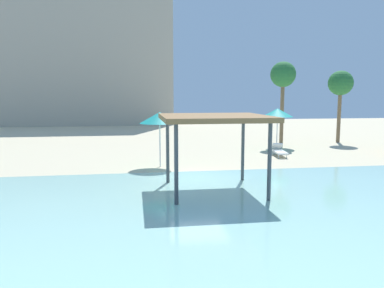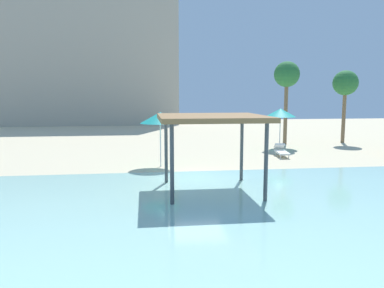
# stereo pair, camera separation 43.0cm
# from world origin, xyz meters

# --- Properties ---
(ground_plane) EXTENTS (80.00, 80.00, 0.00)m
(ground_plane) POSITION_xyz_m (0.00, 0.00, 0.00)
(ground_plane) COLOR beige
(lagoon_water) EXTENTS (44.00, 13.50, 0.04)m
(lagoon_water) POSITION_xyz_m (0.00, -5.25, 0.02)
(lagoon_water) COLOR #99D1C6
(lagoon_water) RESTS_ON ground
(shade_pavilion) EXTENTS (3.92, 3.92, 2.93)m
(shade_pavilion) POSITION_xyz_m (0.26, -2.26, 2.73)
(shade_pavilion) COLOR #42474C
(shade_pavilion) RESTS_ON ground
(beach_umbrella_teal_0) EXTENTS (2.05, 2.05, 2.80)m
(beach_umbrella_teal_0) POSITION_xyz_m (6.90, 8.26, 2.51)
(beach_umbrella_teal_0) COLOR silver
(beach_umbrella_teal_0) RESTS_ON ground
(beach_umbrella_teal_1) EXTENTS (2.08, 2.08, 2.82)m
(beach_umbrella_teal_1) POSITION_xyz_m (-1.41, 3.17, 2.53)
(beach_umbrella_teal_1) COLOR silver
(beach_umbrella_teal_1) RESTS_ON ground
(lounge_chair_1) EXTENTS (0.86, 1.96, 0.74)m
(lounge_chair_1) POSITION_xyz_m (5.99, 5.52, 0.33)
(lounge_chair_1) COLOR white
(lounge_chair_1) RESTS_ON ground
(palm_tree_0) EXTENTS (1.90, 1.90, 5.57)m
(palm_tree_0) POSITION_xyz_m (13.13, 11.24, 4.51)
(palm_tree_0) COLOR brown
(palm_tree_0) RESTS_ON ground
(palm_tree_1) EXTENTS (1.90, 1.90, 6.18)m
(palm_tree_1) POSITION_xyz_m (8.36, 11.07, 5.08)
(palm_tree_1) COLOR brown
(palm_tree_1) RESTS_ON ground
(hotel_block_0) EXTENTS (23.53, 9.73, 18.21)m
(hotel_block_0) POSITION_xyz_m (-9.64, 35.24, 9.10)
(hotel_block_0) COLOR #B2A893
(hotel_block_0) RESTS_ON ground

